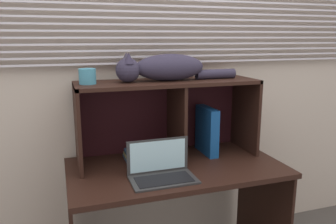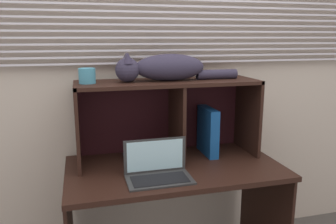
{
  "view_description": "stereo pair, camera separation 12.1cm",
  "coord_description": "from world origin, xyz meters",
  "px_view_note": "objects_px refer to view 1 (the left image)",
  "views": [
    {
      "loc": [
        -0.64,
        -1.6,
        1.46
      ],
      "look_at": [
        0.0,
        0.33,
        1.01
      ],
      "focal_mm": 35.95,
      "sensor_mm": 36.0,
      "label": 1
    },
    {
      "loc": [
        -0.52,
        -1.63,
        1.46
      ],
      "look_at": [
        0.0,
        0.33,
        1.01
      ],
      "focal_mm": 35.95,
      "sensor_mm": 36.0,
      "label": 2
    }
  ],
  "objects_px": {
    "binder_upright": "(207,130)",
    "book_stack": "(139,156)",
    "cat": "(164,68)",
    "laptop": "(161,170)",
    "small_basket": "(87,76)"
  },
  "relations": [
    {
      "from": "cat",
      "to": "book_stack",
      "type": "relative_size",
      "value": 3.55
    },
    {
      "from": "cat",
      "to": "laptop",
      "type": "bearing_deg",
      "value": -110.51
    },
    {
      "from": "small_basket",
      "to": "cat",
      "type": "bearing_deg",
      "value": -0.0
    },
    {
      "from": "book_stack",
      "to": "small_basket",
      "type": "relative_size",
      "value": 2.27
    },
    {
      "from": "cat",
      "to": "binder_upright",
      "type": "xyz_separation_m",
      "value": [
        0.29,
        0.0,
        -0.41
      ]
    },
    {
      "from": "laptop",
      "to": "binder_upright",
      "type": "xyz_separation_m",
      "value": [
        0.4,
        0.3,
        0.11
      ]
    },
    {
      "from": "book_stack",
      "to": "binder_upright",
      "type": "bearing_deg",
      "value": 0.03
    },
    {
      "from": "binder_upright",
      "to": "book_stack",
      "type": "bearing_deg",
      "value": -179.97
    },
    {
      "from": "book_stack",
      "to": "small_basket",
      "type": "xyz_separation_m",
      "value": [
        -0.29,
        0.0,
        0.5
      ]
    },
    {
      "from": "laptop",
      "to": "book_stack",
      "type": "height_order",
      "value": "laptop"
    },
    {
      "from": "binder_upright",
      "to": "cat",
      "type": "bearing_deg",
      "value": -180.0
    },
    {
      "from": "binder_upright",
      "to": "book_stack",
      "type": "height_order",
      "value": "binder_upright"
    },
    {
      "from": "cat",
      "to": "laptop",
      "type": "xyz_separation_m",
      "value": [
        -0.11,
        -0.3,
        -0.52
      ]
    },
    {
      "from": "laptop",
      "to": "binder_upright",
      "type": "bearing_deg",
      "value": 36.45
    },
    {
      "from": "cat",
      "to": "binder_upright",
      "type": "distance_m",
      "value": 0.51
    }
  ]
}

